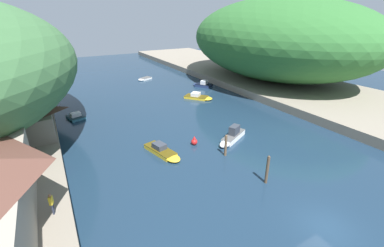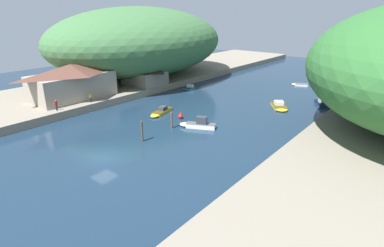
{
  "view_description": "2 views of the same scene",
  "coord_description": "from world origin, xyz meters",
  "px_view_note": "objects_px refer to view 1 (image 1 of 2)",
  "views": [
    {
      "loc": [
        -15.66,
        -7.56,
        14.44
      ],
      "look_at": [
        -1.15,
        18.08,
        1.82
      ],
      "focal_mm": 24.0,
      "sensor_mm": 36.0,
      "label": 1
    },
    {
      "loc": [
        27.96,
        -17.5,
        16.09
      ],
      "look_at": [
        2.96,
        12.9,
        1.27
      ],
      "focal_mm": 28.0,
      "sensor_mm": 36.0,
      "label": 2
    }
  ],
  "objects_px": {
    "channel_buoy_near": "(194,141)",
    "person_on_quay": "(51,202)",
    "boathouse_shed": "(12,122)",
    "boat_open_rowboat": "(232,137)",
    "boat_small_dinghy": "(75,116)",
    "boat_far_right_bank": "(202,85)",
    "boat_red_skiff": "(163,152)",
    "boat_navy_launch": "(199,97)",
    "boat_far_upstream": "(144,79)"
  },
  "relations": [
    {
      "from": "boat_open_rowboat",
      "to": "person_on_quay",
      "type": "relative_size",
      "value": 3.16
    },
    {
      "from": "boat_far_upstream",
      "to": "boat_far_right_bank",
      "type": "distance_m",
      "value": 14.84
    },
    {
      "from": "boat_red_skiff",
      "to": "boat_navy_launch",
      "type": "distance_m",
      "value": 20.94
    },
    {
      "from": "boathouse_shed",
      "to": "boat_red_skiff",
      "type": "bearing_deg",
      "value": -33.56
    },
    {
      "from": "channel_buoy_near",
      "to": "boat_navy_launch",
      "type": "bearing_deg",
      "value": 57.39
    },
    {
      "from": "boat_small_dinghy",
      "to": "person_on_quay",
      "type": "relative_size",
      "value": 2.23
    },
    {
      "from": "boat_far_upstream",
      "to": "boat_navy_launch",
      "type": "distance_m",
      "value": 19.41
    },
    {
      "from": "boat_open_rowboat",
      "to": "boat_far_upstream",
      "type": "bearing_deg",
      "value": -28.98
    },
    {
      "from": "boat_small_dinghy",
      "to": "channel_buoy_near",
      "type": "xyz_separation_m",
      "value": [
        11.33,
        -16.28,
        0.16
      ]
    },
    {
      "from": "boat_far_right_bank",
      "to": "person_on_quay",
      "type": "xyz_separation_m",
      "value": [
        -30.07,
        -28.69,
        1.87
      ]
    },
    {
      "from": "boat_red_skiff",
      "to": "boat_navy_launch",
      "type": "xyz_separation_m",
      "value": [
        13.98,
        15.6,
        -0.01
      ]
    },
    {
      "from": "boat_small_dinghy",
      "to": "boat_navy_launch",
      "type": "relative_size",
      "value": 0.7
    },
    {
      "from": "boat_far_right_bank",
      "to": "boat_red_skiff",
      "type": "distance_m",
      "value": 29.62
    },
    {
      "from": "boathouse_shed",
      "to": "person_on_quay",
      "type": "distance_m",
      "value": 15.58
    },
    {
      "from": "boat_far_right_bank",
      "to": "boat_navy_launch",
      "type": "xyz_separation_m",
      "value": [
        -5.07,
        -7.09,
        -0.09
      ]
    },
    {
      "from": "boat_small_dinghy",
      "to": "boat_red_skiff",
      "type": "bearing_deg",
      "value": -80.54
    },
    {
      "from": "boat_navy_launch",
      "to": "person_on_quay",
      "type": "relative_size",
      "value": 3.19
    },
    {
      "from": "boathouse_shed",
      "to": "boat_small_dinghy",
      "type": "xyz_separation_m",
      "value": [
        6.79,
        7.3,
        -3.14
      ]
    },
    {
      "from": "boat_far_right_bank",
      "to": "channel_buoy_near",
      "type": "bearing_deg",
      "value": -154.99
    },
    {
      "from": "boat_navy_launch",
      "to": "boat_red_skiff",
      "type": "bearing_deg",
      "value": 10.55
    },
    {
      "from": "channel_buoy_near",
      "to": "person_on_quay",
      "type": "height_order",
      "value": "person_on_quay"
    },
    {
      "from": "boathouse_shed",
      "to": "person_on_quay",
      "type": "relative_size",
      "value": 5.01
    },
    {
      "from": "boat_far_right_bank",
      "to": "channel_buoy_near",
      "type": "xyz_separation_m",
      "value": [
        -14.87,
        -22.41,
        0.03
      ]
    },
    {
      "from": "boat_red_skiff",
      "to": "boat_open_rowboat",
      "type": "xyz_separation_m",
      "value": [
        8.72,
        -1.1,
        0.19
      ]
    },
    {
      "from": "boat_far_right_bank",
      "to": "person_on_quay",
      "type": "relative_size",
      "value": 2.69
    },
    {
      "from": "boat_navy_launch",
      "to": "boat_small_dinghy",
      "type": "bearing_deg",
      "value": -40.18
    },
    {
      "from": "boat_red_skiff",
      "to": "person_on_quay",
      "type": "bearing_deg",
      "value": 14.94
    },
    {
      "from": "boathouse_shed",
      "to": "boat_small_dinghy",
      "type": "bearing_deg",
      "value": 47.1
    },
    {
      "from": "boat_red_skiff",
      "to": "person_on_quay",
      "type": "distance_m",
      "value": 12.7
    },
    {
      "from": "person_on_quay",
      "to": "boat_small_dinghy",
      "type": "bearing_deg",
      "value": 5.32
    },
    {
      "from": "boat_small_dinghy",
      "to": "person_on_quay",
      "type": "height_order",
      "value": "person_on_quay"
    },
    {
      "from": "boat_red_skiff",
      "to": "channel_buoy_near",
      "type": "distance_m",
      "value": 4.19
    },
    {
      "from": "boat_small_dinghy",
      "to": "channel_buoy_near",
      "type": "bearing_deg",
      "value": -69.08
    },
    {
      "from": "boat_red_skiff",
      "to": "boat_far_right_bank",
      "type": "bearing_deg",
      "value": -143.68
    },
    {
      "from": "boat_far_upstream",
      "to": "boat_small_dinghy",
      "type": "relative_size",
      "value": 1.02
    },
    {
      "from": "person_on_quay",
      "to": "boat_open_rowboat",
      "type": "bearing_deg",
      "value": -61.0
    },
    {
      "from": "boathouse_shed",
      "to": "boat_far_right_bank",
      "type": "height_order",
      "value": "boathouse_shed"
    },
    {
      "from": "boat_small_dinghy",
      "to": "boat_far_upstream",
      "type": "bearing_deg",
      "value": 32.14
    },
    {
      "from": "boat_small_dinghy",
      "to": "boat_red_skiff",
      "type": "xyz_separation_m",
      "value": [
        7.16,
        -16.56,
        0.06
      ]
    },
    {
      "from": "boathouse_shed",
      "to": "person_on_quay",
      "type": "height_order",
      "value": "boathouse_shed"
    },
    {
      "from": "boathouse_shed",
      "to": "boat_far_right_bank",
      "type": "distance_m",
      "value": 35.75
    },
    {
      "from": "boat_small_dinghy",
      "to": "boat_far_right_bank",
      "type": "height_order",
      "value": "boat_far_right_bank"
    },
    {
      "from": "boat_small_dinghy",
      "to": "boathouse_shed",
      "type": "bearing_deg",
      "value": -146.82
    },
    {
      "from": "channel_buoy_near",
      "to": "boat_red_skiff",
      "type": "bearing_deg",
      "value": -176.26
    },
    {
      "from": "boat_far_upstream",
      "to": "boat_small_dinghy",
      "type": "bearing_deg",
      "value": 110.53
    },
    {
      "from": "boat_red_skiff",
      "to": "channel_buoy_near",
      "type": "xyz_separation_m",
      "value": [
        4.17,
        0.27,
        0.1
      ]
    },
    {
      "from": "boat_navy_launch",
      "to": "person_on_quay",
      "type": "distance_m",
      "value": 33.1
    },
    {
      "from": "boat_far_right_bank",
      "to": "person_on_quay",
      "type": "height_order",
      "value": "person_on_quay"
    },
    {
      "from": "boat_open_rowboat",
      "to": "boat_far_right_bank",
      "type": "bearing_deg",
      "value": -49.97
    },
    {
      "from": "boathouse_shed",
      "to": "boat_open_rowboat",
      "type": "height_order",
      "value": "boathouse_shed"
    }
  ]
}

